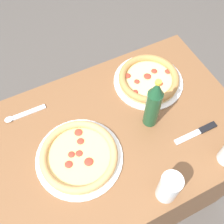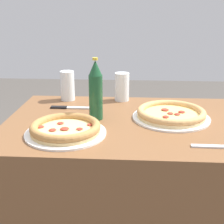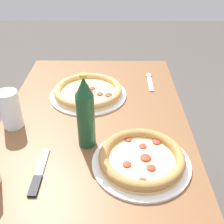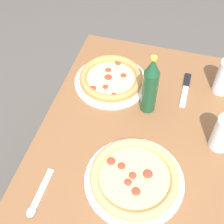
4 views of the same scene
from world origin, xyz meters
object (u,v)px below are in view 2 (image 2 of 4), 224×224
pizza_salami (65,129)px  pizza_margherita (171,114)px  knife (69,108)px  beer_bottle (96,91)px  glass_lemonade (122,88)px  glass_mango_juice (68,87)px  spoon (223,146)px

pizza_salami → pizza_margherita: bearing=25.4°
knife → beer_bottle: bearing=-42.6°
pizza_salami → beer_bottle: size_ratio=1.17×
glass_lemonade → knife: 0.29m
glass_mango_juice → glass_lemonade: 0.27m
glass_lemonade → knife: bearing=-148.7°
knife → spoon: spoon is taller
glass_lemonade → spoon: glass_lemonade is taller
glass_mango_juice → glass_lemonade: size_ratio=1.05×
glass_mango_juice → spoon: (0.63, -0.52, -0.06)m
beer_bottle → knife: (-0.14, 0.13, -0.12)m
knife → glass_lemonade: bearing=31.3°
knife → spoon: 0.72m
pizza_margherita → spoon: 0.31m
pizza_salami → spoon: size_ratio=1.77×
glass_mango_juice → beer_bottle: size_ratio=0.57×
pizza_salami → spoon: 0.56m
pizza_salami → beer_bottle: bearing=61.3°
glass_lemonade → spoon: (0.36, -0.53, -0.06)m
spoon → knife: bearing=147.4°
glass_mango_juice → glass_lemonade: bearing=2.0°
spoon → glass_lemonade: bearing=124.2°
spoon → pizza_salami: bearing=171.6°
beer_bottle → glass_mango_juice: bearing=122.9°
pizza_margherita → glass_lemonade: glass_lemonade is taller
glass_mango_juice → spoon: glass_mango_juice is taller
pizza_salami → knife: (-0.05, 0.30, -0.02)m
pizza_margherita → glass_lemonade: 0.34m
pizza_margherita → knife: 0.47m
pizza_margherita → glass_mango_juice: size_ratio=2.21×
knife → pizza_salami: bearing=-81.2°
pizza_salami → glass_lemonade: glass_lemonade is taller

